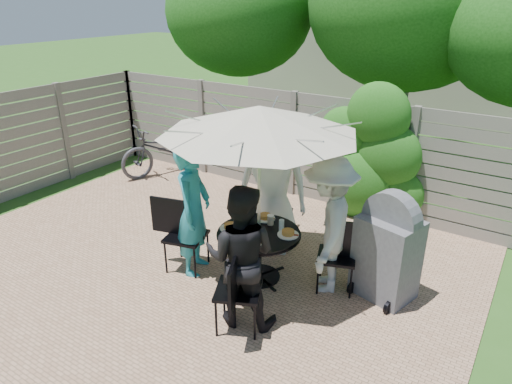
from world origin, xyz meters
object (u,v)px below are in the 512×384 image
Objects in this scene: umbrella at (259,120)px; glass_left at (236,228)px; syrup_jug at (255,224)px; bbq_grill at (387,250)px; chair_left at (186,249)px; chair_front at (238,305)px; chair_right at (337,269)px; person_front at (241,257)px; patio_table at (259,246)px; plate_front at (252,245)px; person_right at (328,226)px; bicycle at (167,149)px; plate_right at (288,233)px; glass_right at (281,225)px; person_back at (273,183)px; plate_back at (265,217)px; chair_back at (274,224)px; coffee_cup at (271,220)px; glass_front at (263,238)px; person_left at (193,211)px; plate_left at (230,227)px.

glass_left is (-0.21, -0.19, -1.31)m from umbrella.
bbq_grill reaches higher than syrup_jug.
chair_left is 1.01m from syrup_jug.
chair_right is at bearing -50.40° from chair_front.
glass_left is at bearing -138.14° from umbrella.
glass_left is at bearing -70.30° from person_front.
patio_table is 0.98m from chair_left.
person_right is at bearing 43.31° from plate_front.
syrup_jug is (-0.07, 0.03, -1.30)m from umbrella.
chair_left is 6.97× the size of glass_left.
bicycle is at bearing -57.25° from person_front.
chair_left is at bearing -168.70° from glass_left.
bicycle is at bearing 152.47° from plate_right.
plate_right is (0.34, 0.12, 0.22)m from patio_table.
chair_right is at bearing 11.41° from glass_right.
plate_back is (0.16, -0.44, -0.28)m from person_back.
person_front is 0.84× the size of bicycle.
chair_back is 6.70× the size of glass_left.
chair_back is at bearing -45.18° from chair_right.
glass_left is at bearing -8.15° from chair_back.
syrup_jug reaches higher than coffee_cup.
person_front is 13.40× the size of coffee_cup.
chair_left is 1.19m from glass_front.
chair_left is 3.76× the size of plate_right.
plate_right is (-0.44, -0.16, -0.16)m from person_right.
glass_front is (0.31, -0.55, 0.05)m from plate_back.
bbq_grill is at bearing 33.25° from plate_front.
coffee_cup is (-0.76, -0.04, -0.12)m from person_right.
umbrella is at bearing -0.13° from chair_right.
glass_left is 0.40m from glass_front.
chair_right is 0.73m from plate_right.
chair_left is (-0.63, -1.11, -0.68)m from person_back.
chair_front is 3.72× the size of plate_back.
glass_right is 1.27m from bbq_grill.
chair_front is 0.72m from plate_front.
glass_front is at bearing -93.14° from glass_right.
chair_left is at bearing 179.35° from plate_front.
person_left is 0.78m from syrup_jug.
plate_left is at bearing 154.86° from plate_front.
person_back reaches higher than plate_left.
glass_right is at bearing -24.64° from plate_back.
umbrella is at bearing -90.00° from person_front.
chair_front is 3.72× the size of plate_left.
plate_right is at bearing -90.00° from person_left.
umbrella is 2.01m from chair_back.
syrup_jug is at bearing 29.32° from plate_left.
person_right is at bearing -3.59° from plate_back.
chair_left is 1.17m from coffee_cup.
chair_right is (1.69, 0.61, -0.57)m from person_left.
patio_table is 0.90m from person_front.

